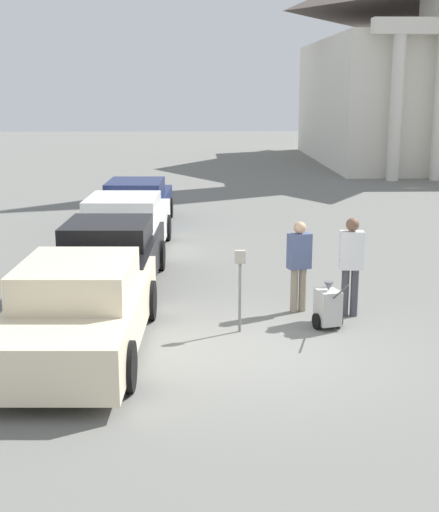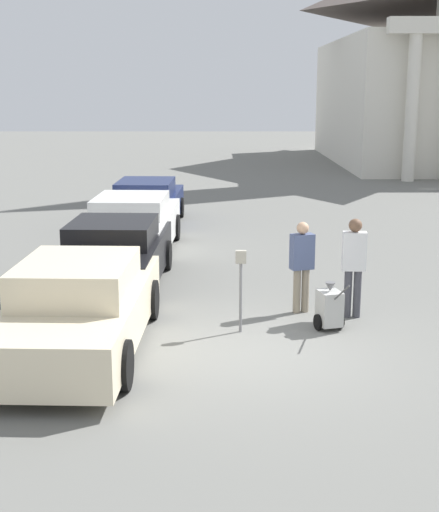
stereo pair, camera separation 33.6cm
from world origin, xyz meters
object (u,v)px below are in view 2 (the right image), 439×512
parked_car_cream (78,308)px  church (426,54)px  person_supervisor (351,261)px  parked_car_white (130,226)px  person_worker (299,261)px  parking_meter (238,276)px  equipment_cart (327,308)px  parked_car_black (112,255)px  parked_car_navy (144,205)px

parked_car_cream → church: size_ratio=0.22×
person_supervisor → church: 29.95m
parked_car_white → person_worker: (3.72, -4.93, 0.27)m
parking_meter → parked_car_white: bearing=113.0°
equipment_cart → church: (9.58, 28.80, 5.54)m
parking_meter → person_worker: 1.61m
person_worker → equipment_cart: bearing=93.8°
parked_car_black → person_worker: person_worker is taller
parked_car_black → person_supervisor: person_supervisor is taller
equipment_cart → person_supervisor: bearing=38.1°
person_supervisor → parked_car_white: bearing=-44.7°
parked_car_white → parked_car_navy: 3.60m
parked_car_black → parked_car_navy: 6.73m
parking_meter → parked_car_black: bearing=131.4°
parking_meter → equipment_cart: parking_meter is taller
parked_car_navy → parking_meter: 9.97m
parked_car_cream → church: bearing=67.2°
parked_car_cream → parked_car_navy: 10.50m
parked_car_cream → person_worker: bearing=29.8°
parked_car_white → equipment_cart: (4.10, -5.90, -0.32)m
parked_car_navy → person_supervisor: size_ratio=2.81×
parked_car_navy → parking_meter: bearing=-73.3°
parking_meter → church: church is taller
parking_meter → church: (11.12, 28.94, 4.94)m
parking_meter → equipment_cart: size_ratio=1.43×
parked_car_cream → church: (13.68, 29.80, 5.23)m
person_worker → person_supervisor: size_ratio=0.94×
parked_car_cream → parking_meter: (2.56, 0.86, 0.29)m
parked_car_black → parking_meter: parked_car_black is taller
person_worker → parked_car_cream: bearing=10.4°
person_worker → church: 29.97m
parked_car_black → church: bearing=64.1°
parked_car_white → person_worker: bearing=-51.1°
parked_car_cream → person_worker: size_ratio=2.99×
church → parking_meter: bearing=-111.0°
parked_car_white → equipment_cart: bearing=-53.4°
parked_car_navy → equipment_cart: 10.35m
parked_car_cream → parked_car_white: parked_car_cream is taller
parking_meter → church: 31.39m
parked_car_black → church: (13.68, 26.04, 5.25)m
parked_car_black → person_worker: bearing=-23.8°
parked_car_white → person_supervisor: 6.98m
equipment_cart → parking_meter: bearing=170.5°
parked_car_cream → parked_car_white: size_ratio=0.98×
parked_car_white → parked_car_cream: bearing=-88.1°
parked_car_cream → parked_car_navy: parked_car_cream is taller
parked_car_white → parking_meter: 6.56m
parked_car_black → equipment_cart: 4.96m
parking_meter → church: size_ratio=0.06×
parked_car_navy → person_worker: bearing=-64.6°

